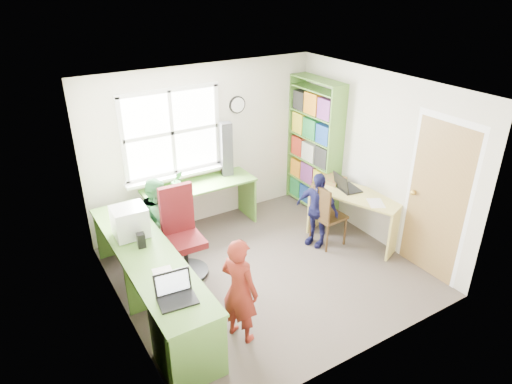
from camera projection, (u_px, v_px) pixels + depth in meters
room at (263, 184)px, 5.51m from camera, size 3.64×3.44×2.44m
l_desk at (179, 287)px, 4.94m from camera, size 2.38×2.95×0.75m
right_desk at (356, 206)px, 6.46m from camera, size 1.02×1.39×0.73m
bookshelf at (314, 149)px, 7.21m from camera, size 0.30×1.02×2.10m
swivel_chair at (182, 237)px, 5.76m from camera, size 0.56×0.56×1.18m
wooden_chair at (325, 213)px, 6.34m from camera, size 0.43×0.43×0.93m
crt_monitor at (130, 222)px, 5.25m from camera, size 0.39×0.35×0.37m
laptop_left at (175, 293)px, 4.31m from camera, size 0.39×0.33×0.25m
laptop_right at (345, 186)px, 6.46m from camera, size 0.35×0.40×0.25m
speaker_a at (141, 240)px, 5.08m from camera, size 0.10×0.10×0.17m
speaker_b at (126, 218)px, 5.56m from camera, size 0.10×0.10×0.16m
cd_tower at (226, 149)px, 6.74m from camera, size 0.19×0.18×0.82m
game_box at (332, 179)px, 6.73m from camera, size 0.39×0.39×0.06m
paper_a at (164, 274)px, 4.66m from camera, size 0.24×0.31×0.00m
paper_b at (376, 203)px, 6.12m from camera, size 0.31×0.34×0.00m
potted_plant at (177, 181)px, 6.37m from camera, size 0.18×0.16×0.29m
person_red at (240, 290)px, 4.66m from camera, size 0.44×0.52×1.21m
person_green at (159, 219)px, 6.02m from camera, size 0.68×0.72×1.17m
person_navy at (317, 209)px, 6.34m from camera, size 0.49×0.70×1.10m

